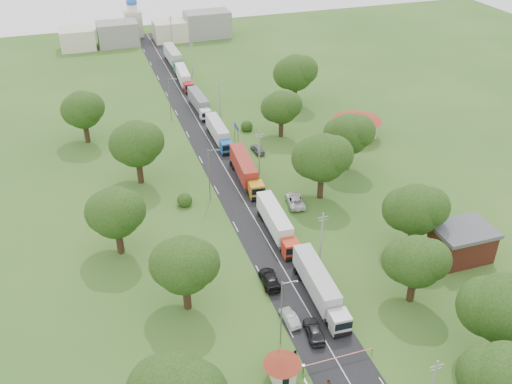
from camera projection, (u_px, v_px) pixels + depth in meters
name	position (u px, v px, depth m)	size (l,w,h in m)	color
ground	(269.00, 244.00, 88.34)	(260.00, 260.00, 0.00)	#2B571D
road	(233.00, 181.00, 104.52)	(8.00, 200.00, 0.04)	black
boom_barrier	(328.00, 360.00, 67.29)	(9.22, 0.35, 1.18)	slate
guard_booth	(282.00, 365.00, 65.06)	(4.40, 4.40, 3.45)	beige
info_sign	(236.00, 129.00, 116.46)	(0.12, 3.10, 4.10)	slate
pole_1	(321.00, 238.00, 81.69)	(1.60, 0.24, 9.00)	gray
pole_2	(259.00, 152.00, 104.34)	(1.60, 0.24, 9.00)	gray
pole_3	(220.00, 97.00, 126.99)	(1.60, 0.24, 9.00)	gray
pole_4	(192.00, 58.00, 149.64)	(1.60, 0.24, 9.00)	gray
pole_5	(171.00, 30.00, 172.29)	(1.60, 0.24, 9.00)	gray
lamp_0	(283.00, 310.00, 67.83)	(2.03, 0.22, 10.00)	slate
lamp_1	(210.00, 173.00, 96.14)	(2.03, 0.22, 10.00)	slate
lamp_2	(170.00, 97.00, 124.45)	(2.03, 0.22, 10.00)	slate
tree_0	(507.00, 378.00, 57.14)	(8.80, 8.80, 11.07)	#382616
tree_1	(505.00, 308.00, 64.89)	(9.60, 9.60, 12.05)	#382616
tree_2	(416.00, 261.00, 74.17)	(8.00, 8.00, 10.10)	#382616
tree_3	(416.00, 209.00, 83.54)	(8.80, 8.80, 11.07)	#382616
tree_4	(322.00, 157.00, 95.92)	(9.60, 9.60, 12.05)	#382616
tree_5	(349.00, 134.00, 105.11)	(8.80, 8.80, 11.07)	#382616
tree_6	(281.00, 107.00, 117.31)	(8.00, 8.00, 10.10)	#382616
tree_7	(295.00, 72.00, 131.21)	(9.60, 9.60, 12.05)	#382616
tree_10	(184.00, 264.00, 72.59)	(8.80, 8.80, 11.07)	#382616
tree_11	(115.00, 212.00, 82.85)	(8.80, 8.80, 11.07)	#382616
tree_12	(136.00, 143.00, 100.31)	(9.60, 9.60, 12.05)	#382616
tree_13	(83.00, 109.00, 114.67)	(8.80, 8.80, 11.07)	#382616
house_brick	(462.00, 242.00, 84.18)	(8.60, 6.60, 5.20)	maroon
house_cream	(357.00, 120.00, 118.70)	(10.08, 10.08, 5.80)	beige
distant_town	(153.00, 31.00, 175.67)	(52.00, 8.00, 8.00)	gray
church	(133.00, 19.00, 179.90)	(5.00, 5.00, 12.30)	beige
truck_0	(319.00, 286.00, 76.60)	(3.07, 14.97, 4.14)	#B9B9B9
truck_1	(277.00, 223.00, 89.48)	(2.81, 14.38, 3.98)	#B62B14
truck_2	(245.00, 169.00, 103.84)	(3.39, 15.12, 4.17)	#B97C15
truck_3	(219.00, 132.00, 117.57)	(2.40, 13.69, 3.80)	#194F98
truck_4	(199.00, 103.00, 131.11)	(2.69, 13.50, 3.73)	silver
truck_5	(184.00, 77.00, 145.11)	(2.93, 13.72, 3.79)	#A31A19
truck_6	(173.00, 57.00, 157.90)	(2.89, 15.62, 4.33)	#256435
car_lane_front	(314.00, 331.00, 71.46)	(1.97, 4.89, 1.67)	black
car_lane_mid	(290.00, 318.00, 73.64)	(1.43, 4.11, 1.35)	#A6A9AE
car_lane_rear	(270.00, 279.00, 79.96)	(2.24, 5.50, 1.60)	black
car_verge_near	(295.00, 200.00, 97.48)	(2.67, 5.80, 1.61)	silver
car_verge_far	(258.00, 149.00, 114.00)	(1.74, 4.34, 1.48)	#57585E
pedestrian_booth	(295.00, 356.00, 67.85)	(0.84, 0.65, 1.73)	gray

